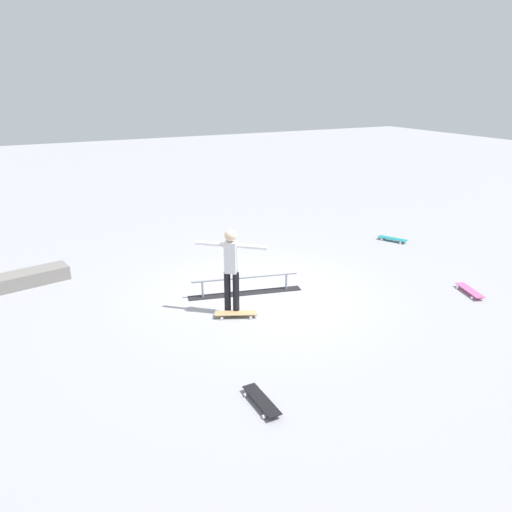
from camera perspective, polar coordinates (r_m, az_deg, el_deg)
ground_plane at (r=10.32m, az=0.38°, el=-4.42°), size 60.00×60.00×0.00m
grind_rail at (r=10.27m, az=-1.27°, el=-3.53°), size 2.40×0.80×0.39m
skate_ledge at (r=11.81m, az=-25.50°, el=-2.44°), size 1.94×0.89×0.30m
skater_main at (r=9.10m, az=-2.91°, el=-1.16°), size 1.09×0.94×1.69m
skateboard_main at (r=9.32m, az=-2.33°, el=-6.71°), size 0.81×0.51×0.09m
loose_skateboard_teal at (r=14.17m, az=15.64°, el=1.96°), size 0.55×0.80×0.09m
loose_skateboard_pink at (r=11.24m, az=23.68°, el=-3.69°), size 0.43×0.82×0.09m
loose_skateboard_black at (r=7.03m, az=0.65°, el=-16.48°), size 0.27×0.80×0.09m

